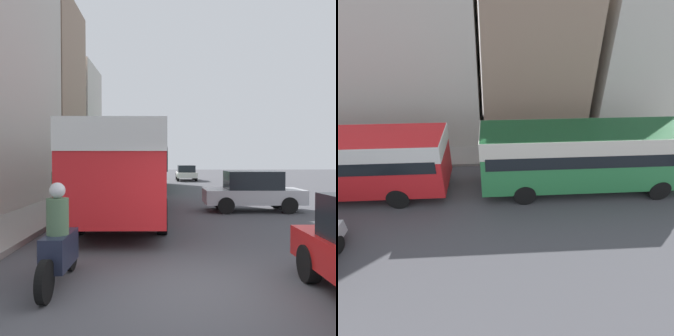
{
  "view_description": "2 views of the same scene",
  "coord_description": "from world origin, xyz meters",
  "views": [
    {
      "loc": [
        -0.64,
        -5.91,
        2.14
      ],
      "look_at": [
        -0.29,
        16.58,
        1.5
      ],
      "focal_mm": 40.0,
      "sensor_mm": 36.0,
      "label": 1
    },
    {
      "loc": [
        8.75,
        15.58,
        7.84
      ],
      "look_at": [
        -1.14,
        16.14,
        1.6
      ],
      "focal_mm": 28.0,
      "sensor_mm": 36.0,
      "label": 2
    }
  ],
  "objects": [
    {
      "name": "building_midblock",
      "position": [
        -9.61,
        9.97,
        6.1
      ],
      "size": [
        6.82,
        9.75,
        12.2
      ],
      "color": "beige",
      "rests_on": "ground_plane"
    },
    {
      "name": "building_end_row",
      "position": [
        -9.26,
        25.39,
        4.83
      ],
      "size": [
        6.13,
        6.42,
        9.66
      ],
      "color": "beige",
      "rests_on": "ground_plane"
    },
    {
      "name": "bus_following",
      "position": [
        -1.73,
        20.1,
        2.04
      ],
      "size": [
        2.56,
        10.17,
        3.15
      ],
      "color": "#2D8447",
      "rests_on": "ground_plane"
    },
    {
      "name": "pedestrian_near_curb",
      "position": [
        -4.92,
        9.23,
        0.98
      ],
      "size": [
        0.38,
        0.38,
        1.63
      ],
      "color": "#232838",
      "rests_on": "sidewalk"
    },
    {
      "name": "building_far_terrace",
      "position": [
        -9.21,
        18.31,
        6.03
      ],
      "size": [
        6.02,
        6.42,
        12.05
      ],
      "color": "gray",
      "rests_on": "ground_plane"
    }
  ]
}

